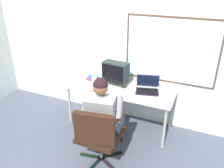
# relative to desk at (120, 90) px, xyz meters

# --- Properties ---
(wall_rear) EXTENTS (5.19, 0.08, 2.65)m
(wall_rear) POSITION_rel_desk_xyz_m (-0.04, 0.39, 0.64)
(wall_rear) COLOR silver
(wall_rear) RESTS_ON ground
(desk) EXTENTS (1.73, 0.66, 0.73)m
(desk) POSITION_rel_desk_xyz_m (0.00, 0.00, 0.00)
(desk) COLOR gray
(desk) RESTS_ON ground
(office_chair) EXTENTS (0.61, 0.61, 0.89)m
(office_chair) POSITION_rel_desk_xyz_m (0.09, -0.95, -0.18)
(office_chair) COLOR black
(office_chair) RESTS_ON ground
(person_seated) EXTENTS (0.58, 0.83, 1.23)m
(person_seated) POSITION_rel_desk_xyz_m (0.05, -0.69, -0.05)
(person_seated) COLOR #424E6A
(person_seated) RESTS_ON ground
(crt_monitor) EXTENTS (0.42, 0.25, 0.39)m
(crt_monitor) POSITION_rel_desk_xyz_m (-0.09, 0.03, 0.27)
(crt_monitor) COLOR beige
(crt_monitor) RESTS_ON desk
(laptop) EXTENTS (0.41, 0.39, 0.23)m
(laptop) POSITION_rel_desk_xyz_m (0.43, 0.06, 0.11)
(laptop) COLOR #26162B
(laptop) RESTS_ON desk
(wine_glass) EXTENTS (0.08, 0.08, 0.16)m
(wine_glass) POSITION_rel_desk_xyz_m (-0.39, -0.13, 0.16)
(wine_glass) COLOR silver
(wine_glass) RESTS_ON desk
(book_stack) EXTENTS (0.21, 0.18, 0.06)m
(book_stack) POSITION_rel_desk_xyz_m (-0.53, 0.07, 0.08)
(book_stack) COLOR red
(book_stack) RESTS_ON desk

